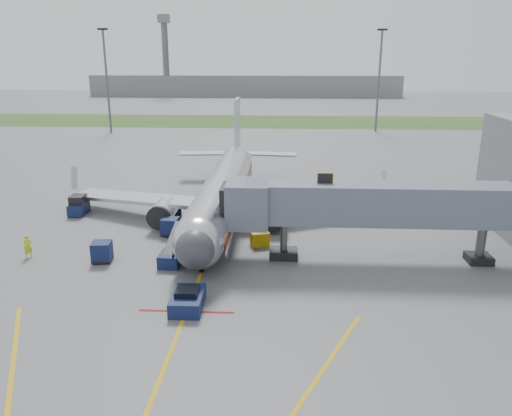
# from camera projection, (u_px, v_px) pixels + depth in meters

# --- Properties ---
(ground) EXTENTS (400.00, 400.00, 0.00)m
(ground) POSITION_uv_depth(u_px,v_px,m) (197.00, 284.00, 34.80)
(ground) COLOR #565659
(ground) RESTS_ON ground
(grass_strip) EXTENTS (300.00, 25.00, 0.01)m
(grass_strip) POSITION_uv_depth(u_px,v_px,m) (260.00, 121.00, 120.71)
(grass_strip) COLOR #2D4C1E
(grass_strip) RESTS_ON ground
(apron_markings) EXTENTS (21.52, 50.00, 0.01)m
(apron_markings) POSITION_uv_depth(u_px,v_px,m) (175.00, 341.00, 27.73)
(apron_markings) COLOR gold
(apron_markings) RESTS_ON ground
(airliner) EXTENTS (32.10, 35.67, 10.25)m
(airliner) POSITION_uv_depth(u_px,v_px,m) (223.00, 191.00, 48.58)
(airliner) COLOR silver
(airliner) RESTS_ON ground
(jet_bridge) EXTENTS (25.30, 4.00, 6.90)m
(jet_bridge) POSITION_uv_depth(u_px,v_px,m) (375.00, 205.00, 37.56)
(jet_bridge) COLOR slate
(jet_bridge) RESTS_ON ground
(light_mast_left) EXTENTS (2.00, 0.44, 20.40)m
(light_mast_left) POSITION_uv_depth(u_px,v_px,m) (107.00, 79.00, 100.13)
(light_mast_left) COLOR #595B60
(light_mast_left) RESTS_ON ground
(light_mast_right) EXTENTS (2.00, 0.44, 20.40)m
(light_mast_right) POSITION_uv_depth(u_px,v_px,m) (379.00, 78.00, 101.86)
(light_mast_right) COLOR #595B60
(light_mast_right) RESTS_ON ground
(distant_terminal) EXTENTS (120.00, 14.00, 8.00)m
(distant_terminal) POSITION_uv_depth(u_px,v_px,m) (245.00, 85.00, 196.47)
(distant_terminal) COLOR slate
(distant_terminal) RESTS_ON ground
(control_tower) EXTENTS (4.00, 4.00, 30.00)m
(control_tower) POSITION_uv_depth(u_px,v_px,m) (165.00, 50.00, 189.45)
(control_tower) COLOR #595B60
(control_tower) RESTS_ON ground
(pushback_tug) EXTENTS (2.00, 3.21, 1.32)m
(pushback_tug) POSITION_uv_depth(u_px,v_px,m) (188.00, 300.00, 31.30)
(pushback_tug) COLOR #0C1B39
(pushback_tug) RESTS_ON ground
(baggage_tug) EXTENTS (1.60, 2.85, 1.94)m
(baggage_tug) POSITION_uv_depth(u_px,v_px,m) (79.00, 206.00, 49.81)
(baggage_tug) COLOR #0C1B39
(baggage_tug) RESTS_ON ground
(baggage_cart_a) EXTENTS (1.63, 1.63, 1.58)m
(baggage_cart_a) POSITION_uv_depth(u_px,v_px,m) (102.00, 252.00, 38.33)
(baggage_cart_a) COLOR #0C1B39
(baggage_cart_a) RESTS_ON ground
(baggage_cart_b) EXTENTS (1.58, 1.58, 1.58)m
(baggage_cart_b) POSITION_uv_depth(u_px,v_px,m) (170.00, 227.00, 43.92)
(baggage_cart_b) COLOR #0C1B39
(baggage_cart_b) RESTS_ON ground
(baggage_cart_c) EXTENTS (1.78, 1.78, 1.51)m
(baggage_cart_c) POSITION_uv_depth(u_px,v_px,m) (174.00, 208.00, 49.51)
(baggage_cart_c) COLOR #0C1B39
(baggage_cart_c) RESTS_ON ground
(belt_loader) EXTENTS (1.72, 4.78, 2.31)m
(belt_loader) POSITION_uv_depth(u_px,v_px,m) (174.00, 253.00, 38.63)
(belt_loader) COLOR #0C1B39
(belt_loader) RESTS_ON ground
(ground_power_cart) EXTENTS (1.71, 1.42, 1.18)m
(ground_power_cart) POSITION_uv_depth(u_px,v_px,m) (260.00, 239.00, 41.60)
(ground_power_cart) COLOR #CEA00C
(ground_power_cart) RESTS_ON ground
(ramp_worker) EXTENTS (0.80, 0.76, 1.84)m
(ramp_worker) POSITION_uv_depth(u_px,v_px,m) (28.00, 246.00, 39.07)
(ramp_worker) COLOR #BCDE1A
(ramp_worker) RESTS_ON ground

